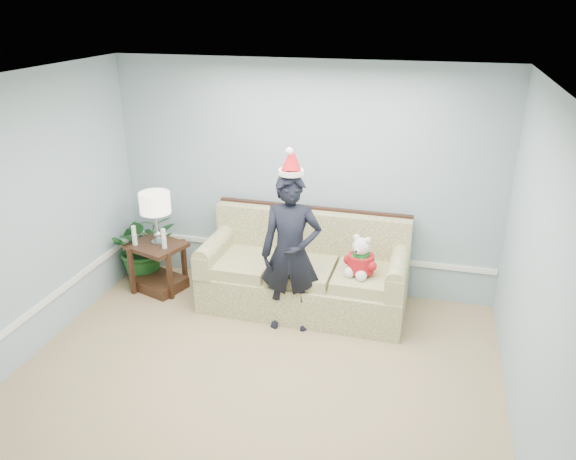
% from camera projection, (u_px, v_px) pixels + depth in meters
% --- Properties ---
extents(room_shell, '(4.54, 5.04, 2.74)m').
position_uv_depth(room_shell, '(228.00, 276.00, 4.23)').
color(room_shell, tan).
rests_on(room_shell, ground).
extents(wainscot_trim, '(4.49, 4.99, 0.06)m').
position_uv_depth(wainscot_trim, '(166.00, 289.00, 5.91)').
color(wainscot_trim, white).
rests_on(wainscot_trim, room_shell).
extents(sofa, '(2.29, 1.01, 1.07)m').
position_uv_depth(sofa, '(305.00, 274.00, 6.39)').
color(sofa, '#4D5729').
rests_on(sofa, room_shell).
extents(side_table, '(0.75, 0.69, 0.59)m').
position_uv_depth(side_table, '(159.00, 271.00, 6.78)').
color(side_table, '#3B2015').
rests_on(side_table, room_shell).
extents(table_lamp, '(0.36, 0.36, 0.64)m').
position_uv_depth(table_lamp, '(155.00, 205.00, 6.47)').
color(table_lamp, silver).
rests_on(table_lamp, side_table).
extents(candle_pair, '(0.44, 0.06, 0.24)m').
position_uv_depth(candle_pair, '(149.00, 238.00, 6.54)').
color(candle_pair, silver).
rests_on(candle_pair, side_table).
extents(houseplant, '(1.04, 1.03, 0.87)m').
position_uv_depth(houseplant, '(143.00, 246.00, 6.98)').
color(houseplant, '#1E5822').
rests_on(houseplant, room_shell).
extents(man, '(0.68, 0.51, 1.71)m').
position_uv_depth(man, '(291.00, 254.00, 5.77)').
color(man, black).
rests_on(man, room_shell).
extents(santa_hat, '(0.28, 0.31, 0.29)m').
position_uv_depth(santa_hat, '(291.00, 162.00, 5.41)').
color(santa_hat, white).
rests_on(santa_hat, man).
extents(teddy_bear, '(0.36, 0.36, 0.46)m').
position_uv_depth(teddy_bear, '(361.00, 261.00, 5.92)').
color(teddy_bear, white).
rests_on(teddy_bear, sofa).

